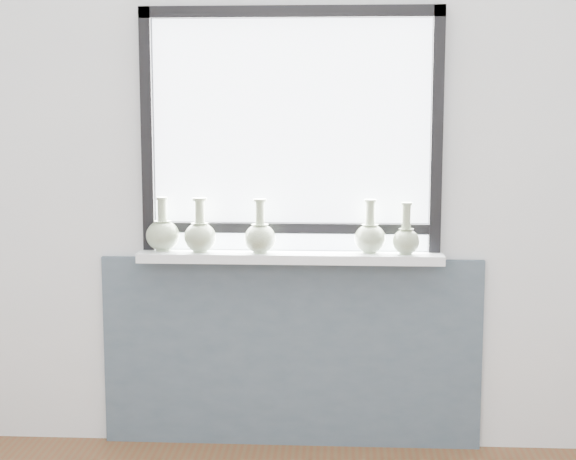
# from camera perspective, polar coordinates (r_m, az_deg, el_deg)

# --- Properties ---
(back_wall) EXTENTS (3.60, 0.02, 2.60)m
(back_wall) POSITION_cam_1_polar(r_m,az_deg,el_deg) (3.88, 0.23, 4.63)
(back_wall) COLOR silver
(back_wall) RESTS_ON ground
(apron_panel) EXTENTS (1.70, 0.03, 0.86)m
(apron_panel) POSITION_cam_1_polar(r_m,az_deg,el_deg) (4.00, 0.19, -7.94)
(apron_panel) COLOR #485564
(apron_panel) RESTS_ON ground
(windowsill) EXTENTS (1.32, 0.18, 0.04)m
(windowsill) POSITION_cam_1_polar(r_m,az_deg,el_deg) (3.83, 0.14, -1.74)
(windowsill) COLOR white
(windowsill) RESTS_ON apron_panel
(window) EXTENTS (1.30, 0.06, 1.05)m
(window) POSITION_cam_1_polar(r_m,az_deg,el_deg) (3.84, 0.20, 6.70)
(window) COLOR black
(window) RESTS_ON windowsill
(vase_a) EXTENTS (0.15, 0.15, 0.24)m
(vase_a) POSITION_cam_1_polar(r_m,az_deg,el_deg) (3.90, -8.10, -0.21)
(vase_a) COLOR #98A986
(vase_a) RESTS_ON windowsill
(vase_b) EXTENTS (0.14, 0.14, 0.24)m
(vase_b) POSITION_cam_1_polar(r_m,az_deg,el_deg) (3.84, -5.71, -0.29)
(vase_b) COLOR #98A986
(vase_b) RESTS_ON windowsill
(vase_c) EXTENTS (0.14, 0.14, 0.23)m
(vase_c) POSITION_cam_1_polar(r_m,az_deg,el_deg) (3.80, -1.83, -0.38)
(vase_c) COLOR #98A986
(vase_c) RESTS_ON windowsill
(vase_d) EXTENTS (0.14, 0.14, 0.23)m
(vase_d) POSITION_cam_1_polar(r_m,az_deg,el_deg) (3.82, 5.32, -0.38)
(vase_d) COLOR #98A986
(vase_d) RESTS_ON windowsill
(vase_e) EXTENTS (0.12, 0.12, 0.22)m
(vase_e) POSITION_cam_1_polar(r_m,az_deg,el_deg) (3.80, 7.64, -0.54)
(vase_e) COLOR #98A986
(vase_e) RESTS_ON windowsill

